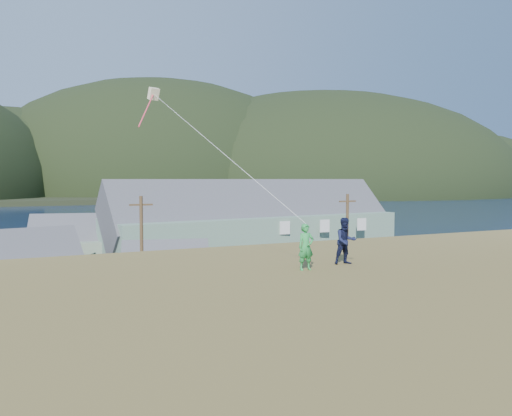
{
  "coord_description": "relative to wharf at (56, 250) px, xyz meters",
  "views": [
    {
      "loc": [
        -9.0,
        -32.7,
        10.13
      ],
      "look_at": [
        0.42,
        -11.89,
        8.8
      ],
      "focal_mm": 35.0,
      "sensor_mm": 36.0,
      "label": 1
    }
  ],
  "objects": [
    {
      "name": "far_hills",
      "position": [
        41.59,
        239.38,
        1.55
      ],
      "size": [
        760.0,
        265.0,
        143.0
      ],
      "color": "black",
      "rests_on": "ground"
    },
    {
      "name": "kite_rig",
      "position": [
        2.27,
        -49.79,
        13.39
      ],
      "size": [
        1.99,
        5.0,
        11.2
      ],
      "color": "#F4E6B9",
      "rests_on": "ground"
    },
    {
      "name": "utility_poles",
      "position": [
        5.05,
        -38.5,
        4.04
      ],
      "size": [
        30.82,
        0.24,
        8.86
      ],
      "color": "#47331E",
      "rests_on": "waterfront_lot"
    },
    {
      "name": "ground",
      "position": [
        6.0,
        -40.0,
        -0.45
      ],
      "size": [
        900.0,
        900.0,
        0.0
      ],
      "primitive_type": "plane",
      "color": "#0A1638",
      "rests_on": "ground"
    },
    {
      "name": "shed_white",
      "position": [
        7.4,
        -30.97,
        1.82
      ],
      "size": [
        8.32,
        6.5,
        5.86
      ],
      "rotation": [
        0.0,
        0.0,
        -0.25
      ],
      "color": "silver",
      "rests_on": "waterfront_lot"
    },
    {
      "name": "wharf",
      "position": [
        0.0,
        0.0,
        0.0
      ],
      "size": [
        26.0,
        14.0,
        0.9
      ],
      "primitive_type": "cube",
      "color": "gray",
      "rests_on": "ground"
    },
    {
      "name": "kite_flyer_green",
      "position": [
        5.03,
        -58.86,
        7.5
      ],
      "size": [
        0.56,
        0.38,
        1.49
      ],
      "primitive_type": "imported",
      "rotation": [
        0.0,
        0.0,
        -0.04
      ],
      "color": "green",
      "rests_on": "hillside"
    },
    {
      "name": "shed_palegreen_near",
      "position": [
        -3.85,
        -25.72,
        2.2
      ],
      "size": [
        10.83,
        8.18,
        7.03
      ],
      "rotation": [
        0.0,
        0.0,
        0.25
      ],
      "color": "gray",
      "rests_on": "waterfront_lot"
    },
    {
      "name": "grass_strip",
      "position": [
        6.0,
        -42.0,
        -0.4
      ],
      "size": [
        110.0,
        8.0,
        0.1
      ],
      "primitive_type": "cube",
      "color": "#4C3D19",
      "rests_on": "ground"
    },
    {
      "name": "kite_flyer_navy",
      "position": [
        6.83,
        -58.46,
        7.55
      ],
      "size": [
        0.86,
        0.71,
        1.6
      ],
      "primitive_type": "imported",
      "rotation": [
        0.0,
        0.0,
        -0.15
      ],
      "color": "#131734",
      "rests_on": "hillside"
    },
    {
      "name": "far_shore",
      "position": [
        6.0,
        290.0,
        0.55
      ],
      "size": [
        900.0,
        320.0,
        2.0
      ],
      "primitive_type": "cube",
      "color": "black",
      "rests_on": "ground"
    },
    {
      "name": "parked_cars",
      "position": [
        -3.32,
        -19.06,
        0.39
      ],
      "size": [
        23.09,
        12.02,
        1.52
      ],
      "color": "silver",
      "rests_on": "waterfront_lot"
    },
    {
      "name": "lodge",
      "position": [
        20.76,
        -20.59,
        4.24
      ],
      "size": [
        35.55,
        13.78,
        12.18
      ],
      "rotation": [
        0.0,
        0.0,
        0.12
      ],
      "color": "gray",
      "rests_on": "waterfront_lot"
    },
    {
      "name": "waterfront_lot",
      "position": [
        6.0,
        -23.0,
        -0.39
      ],
      "size": [
        72.0,
        36.0,
        0.12
      ],
      "primitive_type": "cube",
      "color": "#28282B",
      "rests_on": "ground"
    },
    {
      "name": "shed_palegreen_far",
      "position": [
        2.33,
        -16.57,
        2.51
      ],
      "size": [
        12.55,
        8.6,
        7.77
      ],
      "rotation": [
        0.0,
        0.0,
        -0.19
      ],
      "color": "slate",
      "rests_on": "waterfront_lot"
    }
  ]
}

